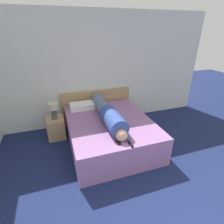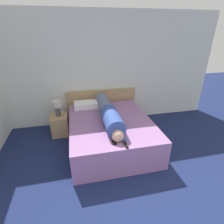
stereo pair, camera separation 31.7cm
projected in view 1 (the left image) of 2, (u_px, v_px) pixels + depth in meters
The scene contains 9 objects.
wall_back at pixel (97, 71), 4.12m from camera, with size 5.71×0.06×2.60m.
bed at pixel (110, 132), 3.60m from camera, with size 1.61×1.94×0.55m.
headboard at pixel (97, 106), 4.43m from camera, with size 1.73×0.04×0.85m.
nightstand at pixel (56, 128), 3.84m from camera, with size 0.37×0.41×0.46m.
table_lamp at pixel (53, 109), 3.64m from camera, with size 0.21×0.21×0.36m.
person_lying at pixel (108, 114), 3.41m from camera, with size 0.33×1.74×0.33m.
pillow_near_headboard at pixel (83, 106), 3.96m from camera, with size 0.58×0.30×0.13m.
tv_remote at pixel (131, 144), 2.74m from camera, with size 0.04×0.15×0.02m.
cell_phone at pixel (119, 142), 2.79m from camera, with size 0.06×0.13×0.01m.
Camera 1 is at (-0.98, -0.07, 2.21)m, focal length 28.00 mm.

